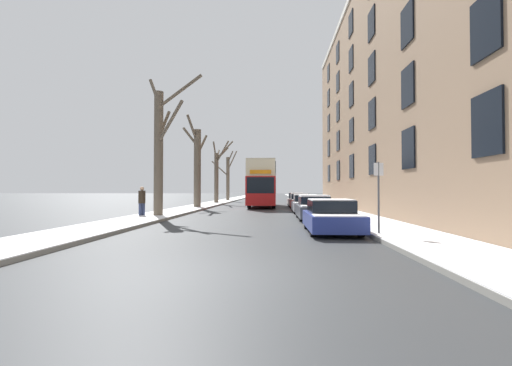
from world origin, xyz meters
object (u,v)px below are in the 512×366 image
object	(u,v)px
bare_tree_left_1	(197,165)
oncoming_van	(260,192)
pedestrian_left_sidewalk	(142,201)
bare_tree_left_3	(228,177)
double_decker_bus	(263,182)
bare_tree_left_2	(217,173)
parked_car_0	(331,217)
parked_car_1	(314,208)
bare_tree_left_0	(160,148)
parked_car_3	(299,201)
parked_car_2	(305,204)
parked_car_4	(296,200)
street_sign_post	(379,194)

from	to	relation	value
bare_tree_left_1	oncoming_van	size ratio (longest dim) A/B	1.41
bare_tree_left_1	pedestrian_left_sidewalk	distance (m)	10.62
bare_tree_left_3	double_decker_bus	size ratio (longest dim) A/B	0.71
bare_tree_left_2	parked_car_0	xyz separation A→B (m)	(9.00, -26.58, -3.07)
parked_car_1	bare_tree_left_0	bearing A→B (deg)	176.26
bare_tree_left_0	parked_car_1	world-z (taller)	bare_tree_left_0
parked_car_3	oncoming_van	bearing A→B (deg)	100.82
bare_tree_left_2	parked_car_3	xyz separation A→B (m)	(9.00, -8.94, -3.05)
bare_tree_left_0	bare_tree_left_3	bearing A→B (deg)	90.23
bare_tree_left_3	oncoming_van	world-z (taller)	bare_tree_left_3
parked_car_2	bare_tree_left_0	bearing A→B (deg)	-150.75
bare_tree_left_2	parked_car_0	world-z (taller)	bare_tree_left_2
double_decker_bus	pedestrian_left_sidewalk	world-z (taller)	double_decker_bus
parked_car_1	oncoming_van	size ratio (longest dim) A/B	0.77
bare_tree_left_1	parked_car_1	distance (m)	14.35
parked_car_4	parked_car_0	bearing A→B (deg)	-90.00
bare_tree_left_0	parked_car_4	size ratio (longest dim) A/B	2.05
parked_car_1	oncoming_van	distance (m)	36.15
parked_car_0	oncoming_van	bearing A→B (deg)	96.30
bare_tree_left_2	parked_car_2	size ratio (longest dim) A/B	1.69
bare_tree_left_1	street_sign_post	distance (m)	20.90
parked_car_0	parked_car_2	xyz separation A→B (m)	(0.00, 11.46, 0.02)
parked_car_3	bare_tree_left_2	bearing A→B (deg)	135.21
bare_tree_left_3	parked_car_3	distance (m)	20.77
parked_car_0	parked_car_2	bearing A→B (deg)	90.00
double_decker_bus	street_sign_post	size ratio (longest dim) A/B	4.02
parked_car_0	oncoming_van	world-z (taller)	oncoming_van
parked_car_3	street_sign_post	distance (m)	19.14
parked_car_1	parked_car_4	size ratio (longest dim) A/B	1.07
bare_tree_left_3	street_sign_post	bearing A→B (deg)	-74.40
double_decker_bus	parked_car_2	size ratio (longest dim) A/B	2.39
bare_tree_left_1	parked_car_2	bearing A→B (deg)	-29.08
double_decker_bus	parked_car_0	bearing A→B (deg)	-80.37
parked_car_0	parked_car_2	size ratio (longest dim) A/B	0.92
parked_car_1	parked_car_2	xyz separation A→B (m)	(0.00, 5.61, -0.01)
bare_tree_left_2	street_sign_post	xyz separation A→B (m)	(10.39, -28.01, -2.18)
bare_tree_left_0	bare_tree_left_1	distance (m)	10.07
parked_car_1	parked_car_2	bearing A→B (deg)	90.00
double_decker_bus	parked_car_3	xyz separation A→B (m)	(3.38, -2.27, -1.80)
bare_tree_left_0	pedestrian_left_sidewalk	size ratio (longest dim) A/B	4.60
bare_tree_left_0	oncoming_van	xyz separation A→B (m)	(4.36, 35.27, -2.82)
parked_car_0	pedestrian_left_sidewalk	xyz separation A→B (m)	(-9.99, 6.31, 0.41)
parked_car_2	parked_car_3	xyz separation A→B (m)	(-0.00, 6.18, 0.01)
bare_tree_left_0	oncoming_van	size ratio (longest dim) A/B	1.46
double_decker_bus	parked_car_0	xyz separation A→B (m)	(3.38, -19.91, -1.83)
bare_tree_left_0	parked_car_3	bearing A→B (deg)	51.31
bare_tree_left_3	street_sign_post	distance (m)	39.00
parked_car_2	street_sign_post	size ratio (longest dim) A/B	1.68
oncoming_van	bare_tree_left_3	bearing A→B (deg)	-128.54
double_decker_bus	parked_car_4	world-z (taller)	double_decker_bus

